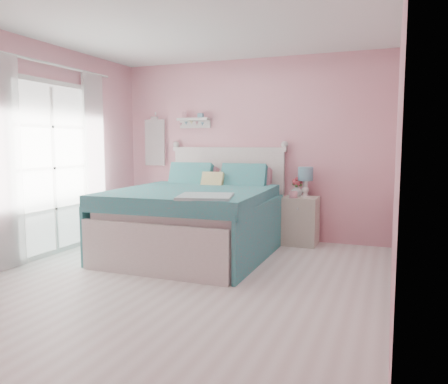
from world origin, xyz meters
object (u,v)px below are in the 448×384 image
Objects in this scene: bed at (198,219)px; nightstand at (301,221)px; teacup at (293,195)px; table_lamp at (305,176)px; vase at (297,190)px.

nightstand is at bearing 35.81° from bed.
bed is 3.53× the size of nightstand.
table_lamp is at bearing 59.12° from teacup.
vase is (-0.12, -0.00, -0.20)m from table_lamp.
table_lamp reaches higher than teacup.
teacup is at bearing -118.93° from nightstand.
teacup reaches higher than nightstand.
bed is 5.72× the size of table_lamp.
vase is at bearing 140.63° from nightstand.
vase is 0.20m from teacup.
vase is (-0.07, 0.06, 0.41)m from nightstand.
vase reaches higher than nightstand.
bed is 1.34m from teacup.
bed reaches higher than vase.
teacup is (-0.12, -0.20, -0.24)m from table_lamp.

